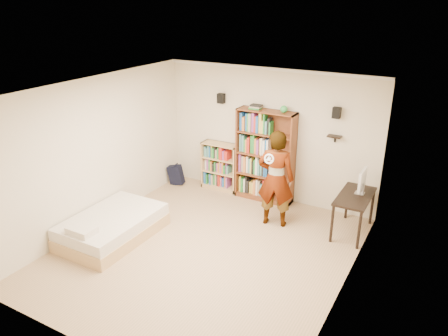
# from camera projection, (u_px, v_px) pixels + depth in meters

# --- Properties ---
(ground) EXTENTS (4.50, 5.00, 0.01)m
(ground) POSITION_uv_depth(u_px,v_px,m) (205.00, 251.00, 7.28)
(ground) COLOR tan
(ground) RESTS_ON ground
(room_shell) EXTENTS (4.52, 5.02, 2.71)m
(room_shell) POSITION_uv_depth(u_px,v_px,m) (203.00, 152.00, 6.62)
(room_shell) COLOR beige
(room_shell) RESTS_ON ground
(crown_molding) EXTENTS (4.50, 5.00, 0.06)m
(crown_molding) POSITION_uv_depth(u_px,v_px,m) (202.00, 92.00, 6.29)
(crown_molding) COLOR silver
(crown_molding) RESTS_ON room_shell
(speaker_left) EXTENTS (0.14, 0.12, 0.20)m
(speaker_left) POSITION_uv_depth(u_px,v_px,m) (221.00, 98.00, 8.96)
(speaker_left) COLOR black
(speaker_left) RESTS_ON room_shell
(speaker_right) EXTENTS (0.14, 0.12, 0.20)m
(speaker_right) POSITION_uv_depth(u_px,v_px,m) (337.00, 113.00, 7.87)
(speaker_right) COLOR black
(speaker_right) RESTS_ON room_shell
(wall_shelf) EXTENTS (0.25, 0.16, 0.02)m
(wall_shelf) POSITION_uv_depth(u_px,v_px,m) (334.00, 136.00, 8.04)
(wall_shelf) COLOR black
(wall_shelf) RESTS_ON room_shell
(tall_bookshelf) EXTENTS (1.20, 0.35, 1.89)m
(tall_bookshelf) POSITION_uv_depth(u_px,v_px,m) (265.00, 156.00, 8.80)
(tall_bookshelf) COLOR brown
(tall_bookshelf) RESTS_ON ground
(low_bookshelf) EXTENTS (0.83, 0.31, 1.04)m
(low_bookshelf) POSITION_uv_depth(u_px,v_px,m) (220.00, 166.00, 9.46)
(low_bookshelf) COLOR tan
(low_bookshelf) RESTS_ON ground
(computer_desk) EXTENTS (0.54, 1.07, 0.73)m
(computer_desk) POSITION_uv_depth(u_px,v_px,m) (353.00, 214.00, 7.73)
(computer_desk) COLOR black
(computer_desk) RESTS_ON ground
(imac) EXTENTS (0.13, 0.45, 0.45)m
(imac) POSITION_uv_depth(u_px,v_px,m) (361.00, 182.00, 7.58)
(imac) COLOR silver
(imac) RESTS_ON computer_desk
(daybed) EXTENTS (1.16, 1.79, 0.53)m
(daybed) POSITION_uv_depth(u_px,v_px,m) (112.00, 224.00, 7.60)
(daybed) COLOR silver
(daybed) RESTS_ON ground
(person) EXTENTS (0.74, 0.57, 1.81)m
(person) POSITION_uv_depth(u_px,v_px,m) (276.00, 179.00, 7.83)
(person) COLOR black
(person) RESTS_ON ground
(wii_wheel) EXTENTS (0.18, 0.07, 0.19)m
(wii_wheel) POSITION_uv_depth(u_px,v_px,m) (269.00, 159.00, 7.38)
(wii_wheel) COLOR silver
(wii_wheel) RESTS_ON person
(navy_bag) EXTENTS (0.37, 0.27, 0.45)m
(navy_bag) POSITION_uv_depth(u_px,v_px,m) (176.00, 174.00, 9.79)
(navy_bag) COLOR black
(navy_bag) RESTS_ON ground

